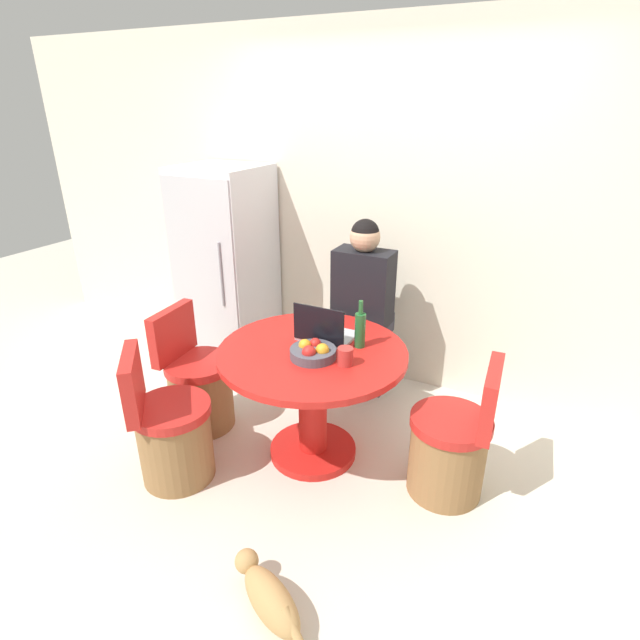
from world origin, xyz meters
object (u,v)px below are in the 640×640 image
(laptop, at_px, (325,332))
(fruit_bowl, at_px, (313,352))
(refrigerator, at_px, (227,270))
(dining_table, at_px, (313,383))
(chair_left_side, at_px, (199,387))
(chair_right_side, at_px, (451,449))
(bottle, at_px, (360,329))
(person_seated, at_px, (365,304))
(chair_near_left_corner, at_px, (172,435))
(cat, at_px, (269,597))

(laptop, xyz_separation_m, fruit_bowl, (0.04, -0.24, -0.01))
(refrigerator, relative_size, dining_table, 1.46)
(chair_left_side, bearing_deg, chair_right_side, -90.19)
(laptop, height_order, fruit_bowl, laptop)
(refrigerator, relative_size, fruit_bowl, 6.22)
(dining_table, distance_m, bottle, 0.44)
(person_seated, bearing_deg, fruit_bowl, 92.15)
(chair_left_side, relative_size, person_seated, 0.61)
(chair_right_side, xyz_separation_m, person_seated, (-0.83, 0.73, 0.46))
(chair_right_side, bearing_deg, chair_near_left_corner, -71.45)
(chair_near_left_corner, distance_m, laptop, 1.08)
(chair_near_left_corner, height_order, cat, chair_near_left_corner)
(fruit_bowl, distance_m, cat, 1.22)
(person_seated, bearing_deg, chair_near_left_corner, 63.79)
(fruit_bowl, bearing_deg, dining_table, 119.71)
(fruit_bowl, bearing_deg, cat, -73.82)
(refrigerator, relative_size, cat, 3.34)
(chair_right_side, xyz_separation_m, laptop, (-0.84, 0.10, 0.50))
(refrigerator, xyz_separation_m, person_seated, (1.22, -0.05, -0.06))
(chair_right_side, relative_size, cat, 1.72)
(chair_left_side, bearing_deg, cat, -134.34)
(chair_right_side, relative_size, bottle, 2.90)
(chair_left_side, xyz_separation_m, person_seated, (0.86, 0.84, 0.46))
(laptop, bearing_deg, chair_right_side, 173.13)
(refrigerator, distance_m, chair_near_left_corner, 1.58)
(laptop, bearing_deg, bottle, -177.73)
(refrigerator, distance_m, chair_left_side, 1.09)
(dining_table, xyz_separation_m, chair_near_left_corner, (-0.64, -0.55, -0.23))
(chair_near_left_corner, distance_m, cat, 1.11)
(dining_table, distance_m, chair_right_side, 0.88)
(chair_left_side, bearing_deg, person_seated, -49.64)
(cat, bearing_deg, chair_right_side, -87.78)
(cat, bearing_deg, person_seated, -53.17)
(chair_right_side, xyz_separation_m, bottle, (-0.62, 0.11, 0.57))
(person_seated, height_order, cat, person_seated)
(chair_left_side, bearing_deg, dining_table, -90.00)
(chair_right_side, height_order, bottle, bottle)
(bottle, bearing_deg, laptop, -177.73)
(chair_right_side, bearing_deg, dining_table, -90.00)
(bottle, bearing_deg, person_seated, 109.14)
(dining_table, bearing_deg, chair_right_side, 3.62)
(cat, bearing_deg, bottle, -58.19)
(chair_left_side, bearing_deg, refrigerator, 18.29)
(chair_near_left_corner, xyz_separation_m, person_seated, (0.66, 1.33, 0.46))
(person_seated, relative_size, fruit_bowl, 5.22)
(person_seated, distance_m, cat, 1.98)
(chair_left_side, xyz_separation_m, cat, (1.17, -1.00, -0.19))
(refrigerator, bearing_deg, chair_left_side, -67.72)
(laptop, bearing_deg, dining_table, 88.05)
(dining_table, distance_m, cat, 1.18)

